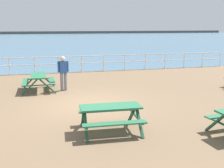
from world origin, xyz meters
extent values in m
cube|color=brown|center=(0.00, 0.00, -0.10)|extent=(30.00, 24.00, 0.20)
cube|color=#476B84|center=(0.00, 52.75, 0.00)|extent=(142.00, 90.00, 0.01)
cube|color=#4C4C47|center=(0.00, 95.75, 0.00)|extent=(142.00, 6.00, 1.80)
cube|color=white|center=(0.00, 7.75, 1.05)|extent=(23.00, 0.06, 0.06)
cube|color=white|center=(0.00, 7.75, 0.58)|extent=(23.00, 0.05, 0.05)
cylinder|color=white|center=(-3.83, 7.75, 0.53)|extent=(0.07, 0.07, 1.05)
cylinder|color=white|center=(-2.30, 7.75, 0.53)|extent=(0.07, 0.07, 1.05)
cylinder|color=white|center=(-0.77, 7.75, 0.53)|extent=(0.07, 0.07, 1.05)
cylinder|color=white|center=(0.77, 7.75, 0.53)|extent=(0.07, 0.07, 1.05)
cylinder|color=white|center=(2.30, 7.75, 0.53)|extent=(0.07, 0.07, 1.05)
cylinder|color=white|center=(3.83, 7.75, 0.53)|extent=(0.07, 0.07, 1.05)
cylinder|color=white|center=(5.37, 7.75, 0.53)|extent=(0.07, 0.07, 1.05)
cylinder|color=white|center=(6.90, 7.75, 0.53)|extent=(0.07, 0.07, 1.05)
cylinder|color=white|center=(8.43, 7.75, 0.53)|extent=(0.07, 0.07, 1.05)
cylinder|color=white|center=(9.97, 7.75, 0.53)|extent=(0.07, 0.07, 1.05)
cylinder|color=white|center=(11.50, 7.75, 0.53)|extent=(0.07, 0.07, 1.05)
cube|color=#286B47|center=(0.18, -3.00, 0.75)|extent=(1.83, 0.78, 0.05)
cube|color=#286B47|center=(0.21, -2.38, 0.45)|extent=(1.81, 0.34, 0.04)
cube|color=#286B47|center=(0.15, -3.62, 0.45)|extent=(1.81, 0.34, 0.04)
cube|color=#1E5035|center=(0.98, -2.66, 0.38)|extent=(0.12, 0.80, 0.79)
cube|color=#1E5035|center=(0.94, -3.41, 0.38)|extent=(0.12, 0.80, 0.79)
cube|color=#1E5035|center=(0.96, -3.03, 0.42)|extent=(0.13, 1.50, 0.04)
cube|color=#1E5035|center=(-0.58, -2.59, 0.38)|extent=(0.12, 0.80, 0.79)
cube|color=#1E5035|center=(-0.62, -3.34, 0.38)|extent=(0.12, 0.80, 0.79)
cube|color=#1E5035|center=(-0.60, -2.96, 0.42)|extent=(0.13, 1.50, 0.04)
cube|color=#286B47|center=(-1.97, 2.85, 0.75)|extent=(0.72, 1.81, 0.05)
cube|color=#286B47|center=(-2.59, 2.84, 0.45)|extent=(0.28, 1.80, 0.04)
cube|color=#286B47|center=(-1.35, 2.86, 0.45)|extent=(0.28, 1.80, 0.04)
cube|color=#1E5035|center=(-2.35, 3.63, 0.38)|extent=(0.79, 0.09, 0.79)
cube|color=#1E5035|center=(-1.60, 3.63, 0.38)|extent=(0.79, 0.09, 0.79)
cube|color=#1E5035|center=(-1.98, 3.63, 0.42)|extent=(1.50, 0.08, 0.04)
cube|color=#1E5035|center=(-2.34, 2.07, 0.38)|extent=(0.79, 0.09, 0.79)
cube|color=#1E5035|center=(-1.59, 2.07, 0.38)|extent=(0.79, 0.09, 0.79)
cube|color=#1E5035|center=(-1.96, 2.07, 0.42)|extent=(1.50, 0.08, 0.04)
cube|color=#1E5035|center=(3.04, -4.03, 0.38)|extent=(0.15, 0.80, 0.79)
cylinder|color=slate|center=(-0.71, 2.58, 0.42)|extent=(0.14, 0.14, 0.85)
cylinder|color=slate|center=(-0.89, 2.56, 0.42)|extent=(0.14, 0.14, 0.85)
cube|color=#264C8C|center=(-0.80, 2.57, 1.14)|extent=(0.36, 0.26, 0.58)
cylinder|color=#264C8C|center=(-0.58, 2.59, 1.17)|extent=(0.09, 0.09, 0.52)
cylinder|color=#264C8C|center=(-1.02, 2.54, 1.17)|extent=(0.09, 0.09, 0.52)
sphere|color=beige|center=(-0.80, 2.57, 1.54)|extent=(0.23, 0.23, 0.23)
camera|label=1|loc=(-1.64, -10.47, 3.11)|focal=43.59mm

